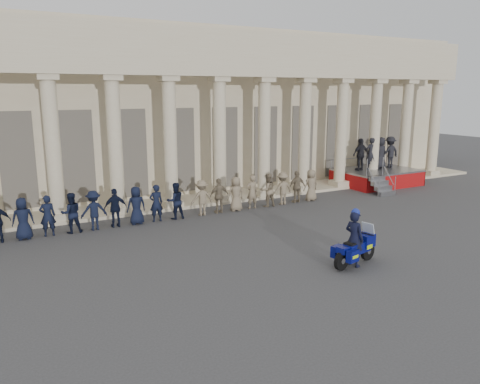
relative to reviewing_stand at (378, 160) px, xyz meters
name	(u,v)px	position (x,y,z in m)	size (l,w,h in m)	color
ground	(287,253)	(-11.89, -7.74, -1.52)	(90.00, 90.00, 0.00)	#39393B
building	(151,109)	(-11.89, 7.01, 3.01)	(40.00, 12.50, 9.00)	#C4B493
officer_rank	(152,204)	(-14.76, -1.57, -0.70)	(17.92, 0.62, 1.65)	black
reviewing_stand	(378,160)	(0.00, 0.00, 0.00)	(4.67, 4.38, 2.86)	gray
motorcycle	(356,248)	(-10.54, -9.73, -0.95)	(2.04, 1.01, 1.32)	black
rider	(354,238)	(-10.65, -9.75, -0.56)	(0.58, 0.75, 1.94)	black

